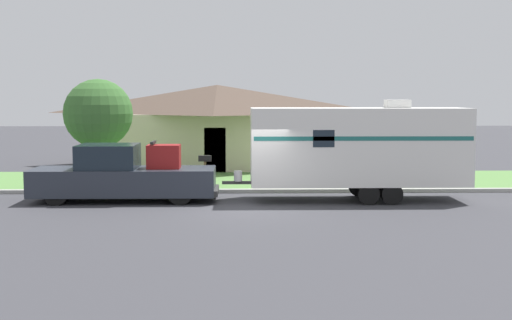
% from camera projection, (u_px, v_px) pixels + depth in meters
% --- Properties ---
extents(ground_plane, '(120.00, 120.00, 0.00)m').
position_uv_depth(ground_plane, '(251.00, 209.00, 22.61)').
color(ground_plane, '#38383D').
extents(curb_strip, '(80.00, 0.30, 0.14)m').
position_uv_depth(curb_strip, '(249.00, 191.00, 26.34)').
color(curb_strip, '#999993').
rests_on(curb_strip, ground_plane).
extents(lawn_strip, '(80.00, 7.00, 0.03)m').
position_uv_depth(lawn_strip, '(248.00, 181.00, 29.98)').
color(lawn_strip, '#568442').
rests_on(lawn_strip, ground_plane).
extents(house_across_street, '(12.32, 8.52, 4.12)m').
position_uv_depth(house_across_street, '(217.00, 123.00, 36.79)').
color(house_across_street, beige).
rests_on(house_across_street, ground_plane).
extents(pickup_truck, '(6.30, 2.06, 2.05)m').
position_uv_depth(pickup_truck, '(123.00, 176.00, 24.21)').
color(pickup_truck, black).
rests_on(pickup_truck, ground_plane).
extents(travel_trailer, '(8.32, 2.30, 3.45)m').
position_uv_depth(travel_trailer, '(358.00, 146.00, 24.31)').
color(travel_trailer, black).
rests_on(travel_trailer, ground_plane).
extents(mailbox, '(0.48, 0.20, 1.34)m').
position_uv_depth(mailbox, '(205.00, 164.00, 26.81)').
color(mailbox, brown).
rests_on(mailbox, ground_plane).
extents(tree_in_yard, '(2.72, 2.72, 4.24)m').
position_uv_depth(tree_in_yard, '(98.00, 114.00, 28.00)').
color(tree_in_yard, brown).
rests_on(tree_in_yard, ground_plane).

